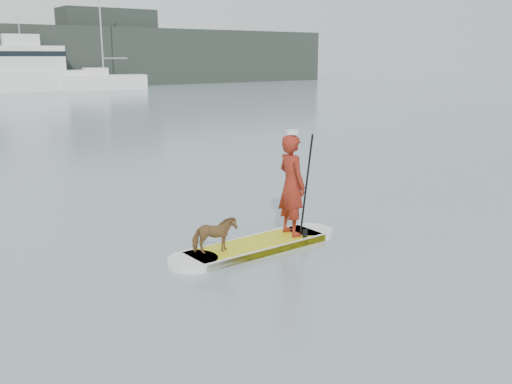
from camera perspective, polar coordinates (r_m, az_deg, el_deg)
ground at (r=10.31m, az=8.14°, el=-4.76°), size 140.00×140.00×0.00m
paddleboard at (r=9.72m, az=0.00°, el=-5.40°), size 3.30×0.86×0.12m
paddler at (r=9.94m, az=3.59°, el=0.70°), size 0.48×0.69×1.78m
white_cap at (r=9.77m, az=3.67°, el=5.99°), size 0.22×0.22×0.07m
dog at (r=9.14m, az=-4.19°, el=-4.32°), size 0.76×0.51×0.59m
paddle at (r=9.81m, az=5.00°, el=-0.77°), size 0.10×0.30×2.00m
sailboat_e at (r=57.00m, az=-15.01°, el=10.69°), size 8.05×3.98×11.18m
motor_yacht_a at (r=57.11m, az=-21.10°, el=11.32°), size 11.40×4.98×6.61m
shore_building_east at (r=65.84m, az=-14.48°, el=13.83°), size 10.00×4.00×8.00m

